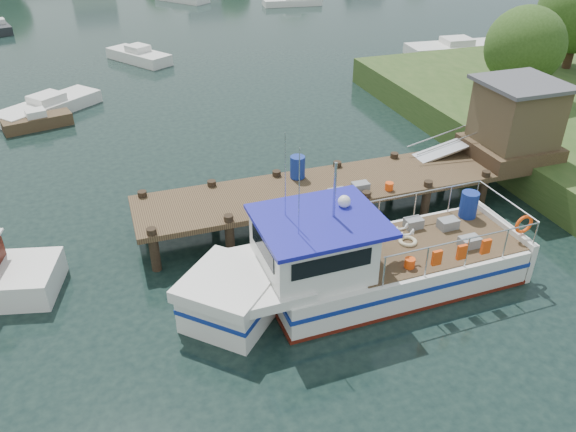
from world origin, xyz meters
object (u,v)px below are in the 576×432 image
object	(u,v)px
moored_c	(456,48)
moored_e	(0,27)
dock	(458,144)
moored_far	(292,1)
moored_rowboat	(37,121)
moored_a	(48,106)
moored_b	(139,56)
lobster_boat	(354,265)

from	to	relation	value
moored_c	moored_e	xyz separation A→B (m)	(-32.49, 18.49, -0.03)
dock	moored_far	world-z (taller)	dock
moored_c	moored_rowboat	bearing A→B (deg)	-154.21
dock	moored_rowboat	size ratio (longest dim) A/B	4.71
moored_a	moored_c	bearing A→B (deg)	-12.19
dock	moored_e	bearing A→B (deg)	118.28
moored_far	moored_c	bearing A→B (deg)	-85.08
moored_far	moored_a	xyz separation A→B (m)	(-22.91, -25.05, 0.02)
moored_b	moored_c	world-z (taller)	moored_c
moored_rowboat	moored_far	world-z (taller)	moored_far
moored_rowboat	moored_a	world-z (taller)	moored_a
moored_a	moored_c	world-z (taller)	moored_c
dock	lobster_boat	xyz separation A→B (m)	(-6.40, -4.42, -1.26)
moored_c	moored_e	bearing A→B (deg)	165.31
dock	moored_b	size ratio (longest dim) A/B	3.13
moored_b	moored_far	bearing A→B (deg)	65.83
moored_rowboat	moored_b	world-z (taller)	moored_b
lobster_boat	moored_e	size ratio (longest dim) A/B	2.77
dock	moored_far	distance (m)	40.99
moored_far	moored_a	world-z (taller)	moored_a
dock	moored_a	distance (m)	21.94
moored_rowboat	moored_c	bearing A→B (deg)	26.58
moored_far	moored_b	bearing A→B (deg)	-145.34
moored_b	moored_c	distance (m)	23.02
moored_a	moored_e	distance (m)	22.32
moored_far	moored_c	world-z (taller)	moored_c
dock	moored_b	bearing A→B (deg)	112.24
moored_a	moored_b	distance (m)	10.60
dock	moored_c	bearing A→B (deg)	56.19
moored_far	moored_a	distance (m)	33.94
moored_rowboat	moored_far	xyz separation A→B (m)	(23.40, 27.12, 0.01)
moored_far	moored_b	distance (m)	23.54
moored_far	moored_e	size ratio (longest dim) A/B	1.47
dock	moored_b	xyz separation A→B (m)	(-9.86, 24.13, -1.82)
moored_c	moored_a	bearing A→B (deg)	-158.13
moored_rowboat	moored_b	size ratio (longest dim) A/B	0.66
lobster_boat	moored_b	distance (m)	28.76
dock	moored_a	size ratio (longest dim) A/B	2.89
dock	moored_e	world-z (taller)	dock
moored_rowboat	moored_e	xyz separation A→B (m)	(-3.83, 23.97, 0.04)
dock	moored_far	size ratio (longest dim) A/B	2.73
moored_rowboat	moored_a	size ratio (longest dim) A/B	0.62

